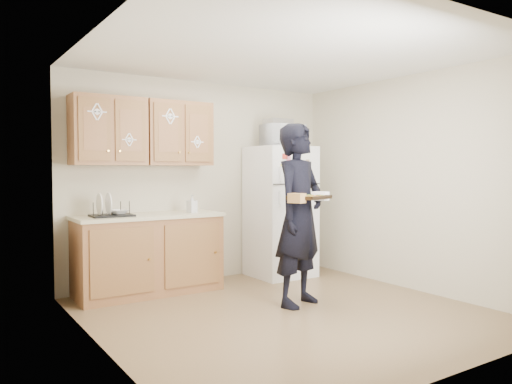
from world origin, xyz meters
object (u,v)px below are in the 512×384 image
at_px(refrigerator, 280,211).
at_px(microwave, 283,136).
at_px(person, 300,215).
at_px(baking_tray, 309,198).
at_px(dish_rack, 112,208).

bearing_deg(refrigerator, microwave, -90.57).
xyz_separation_m(person, microwave, (0.67, 1.20, 0.90)).
xyz_separation_m(refrigerator, baking_tray, (-0.77, -1.53, 0.28)).
height_order(person, baking_tray, person).
xyz_separation_m(refrigerator, dish_rack, (-2.23, 0.01, 0.14)).
distance_m(refrigerator, person, 1.42).
height_order(person, dish_rack, person).
bearing_deg(person, refrigerator, 41.54).
bearing_deg(person, baking_tray, -130.82).
bearing_deg(microwave, dish_rack, -178.57).
xyz_separation_m(refrigerator, person, (-0.67, -1.25, 0.09)).
bearing_deg(microwave, person, -115.97).
bearing_deg(refrigerator, person, -118.06).
relative_size(person, microwave, 3.65).
relative_size(baking_tray, dish_rack, 0.92).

